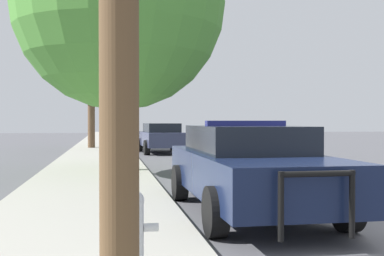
{
  "coord_description": "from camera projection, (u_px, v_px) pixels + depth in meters",
  "views": [
    {
      "loc": [
        -4.72,
        -6.16,
        1.54
      ],
      "look_at": [
        -0.26,
        19.48,
        1.13
      ],
      "focal_mm": 45.0,
      "sensor_mm": 36.0,
      "label": 1
    }
  ],
  "objects": [
    {
      "name": "police_car",
      "position": [
        249.0,
        166.0,
        8.01
      ],
      "size": [
        2.14,
        5.04,
        1.54
      ],
      "rotation": [
        0.0,
        0.0,
        3.15
      ],
      "color": "#141E3D",
      "rests_on": "ground_plane"
    },
    {
      "name": "fire_hydrant",
      "position": [
        133.0,
        225.0,
        4.7
      ],
      "size": [
        0.49,
        0.22,
        0.73
      ],
      "color": "#B7BCC1",
      "rests_on": "sidewalk_left"
    },
    {
      "name": "tree_sidewalk_near",
      "position": [
        119.0,
        4.0,
        13.68
      ],
      "size": [
        6.02,
        6.02,
        7.74
      ],
      "color": "brown",
      "rests_on": "sidewalk_left"
    },
    {
      "name": "sidewalk_left",
      "position": [
        78.0,
        238.0,
        6.02
      ],
      "size": [
        3.0,
        110.0,
        0.13
      ],
      "color": "#99968C",
      "rests_on": "ground_plane"
    },
    {
      "name": "tree_sidewalk_mid",
      "position": [
        91.0,
        56.0,
        24.96
      ],
      "size": [
        4.12,
        4.12,
        6.84
      ],
      "color": "brown",
      "rests_on": "sidewalk_left"
    },
    {
      "name": "traffic_light",
      "position": [
        142.0,
        70.0,
        23.29
      ],
      "size": [
        3.74,
        0.35,
        5.52
      ],
      "color": "#424247",
      "rests_on": "sidewalk_left"
    },
    {
      "name": "car_background_midblock",
      "position": [
        161.0,
        137.0,
        22.77
      ],
      "size": [
        2.13,
        4.11,
        1.41
      ],
      "rotation": [
        0.0,
        0.0,
        0.06
      ],
      "color": "#333856",
      "rests_on": "ground_plane"
    }
  ]
}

